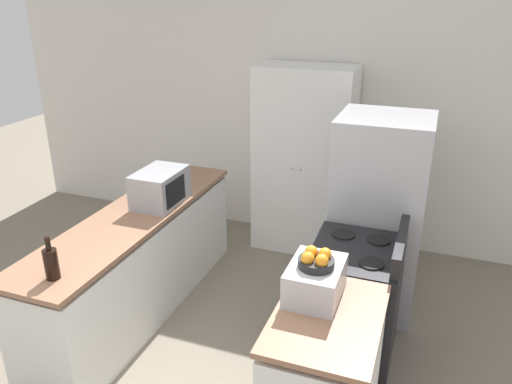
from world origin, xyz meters
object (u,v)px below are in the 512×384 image
Objects in this scene: wine_bottle at (51,263)px; refrigerator at (377,215)px; microwave at (160,187)px; pantry_cabinet at (304,161)px; fruit_bowl at (316,260)px; toaster_oven at (315,280)px; stove at (352,302)px.

refrigerator is at bearing 45.54° from wine_bottle.
microwave is at bearing 88.59° from wine_bottle.
pantry_cabinet is 3.99× the size of microwave.
pantry_cabinet is at bearing 106.75° from fruit_bowl.
wine_bottle is at bearing -166.52° from toaster_oven.
stove is 2.21× the size of microwave.
pantry_cabinet reaches higher than fruit_bowl.
wine_bottle reaches higher than stove.
refrigerator reaches higher than fruit_bowl.
wine_bottle is (-1.78, -1.82, 0.17)m from refrigerator.
pantry_cabinet is 1.14× the size of refrigerator.
refrigerator is 2.55m from wine_bottle.
toaster_oven is (-0.14, -0.67, 0.55)m from stove.
microwave is (-0.88, -1.38, 0.09)m from pantry_cabinet.
toaster_oven is (0.68, -2.27, 0.05)m from pantry_cabinet.
microwave reaches higher than toaster_oven.
microwave is 1.66× the size of wine_bottle.
fruit_bowl is (0.69, -2.29, 0.20)m from pantry_cabinet.
toaster_oven is at bearing -97.43° from refrigerator.
toaster_oven is (1.59, 0.38, -0.00)m from wine_bottle.
stove is 0.86m from refrigerator.
stove is at bearing -93.47° from refrigerator.
fruit_bowl is at bearing 12.85° from wine_bottle.
wine_bottle is (-0.91, -2.65, 0.05)m from pantry_cabinet.
pantry_cabinet reaches higher than toaster_oven.
refrigerator is 4.12× the size of toaster_oven.
refrigerator is (0.87, -0.84, -0.12)m from pantry_cabinet.
pantry_cabinet is 1.64m from microwave.
refrigerator is 1.50m from fruit_bowl.
fruit_bowl is (0.00, -0.02, 0.15)m from toaster_oven.
toaster_oven is at bearing -73.23° from pantry_cabinet.
refrigerator is 1.46m from toaster_oven.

